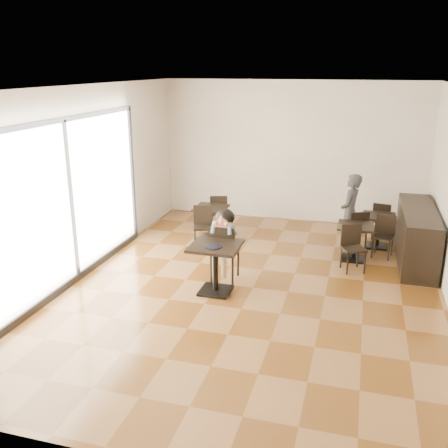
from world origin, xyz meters
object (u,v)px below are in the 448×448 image
(child_table, at_px, (216,269))
(chair_mid_b, at_px, (354,249))
(chair_left_a, at_px, (218,212))
(chair_back_a, at_px, (382,220))
(child, at_px, (225,245))
(adult_patron, at_px, (350,213))
(chair_left_b, at_px, (203,227))
(child_chair, at_px, (225,252))
(cafe_table_left, at_px, (211,223))
(cafe_table_mid, at_px, (354,242))
(chair_mid_a, at_px, (355,230))
(cafe_table_back, at_px, (378,231))
(chair_back_b, at_px, (383,237))

(child_table, xyz_separation_m, chair_mid_b, (2.10, 1.50, 0.01))
(chair_left_a, relative_size, chair_back_a, 1.04)
(child, height_order, chair_back_a, child)
(adult_patron, relative_size, chair_left_b, 1.84)
(child_chair, height_order, cafe_table_left, child_chair)
(child_chair, bearing_deg, child_table, 90.00)
(cafe_table_mid, xyz_separation_m, chair_left_b, (-2.94, -0.12, 0.07))
(cafe_table_left, bearing_deg, child_chair, -66.48)
(chair_left_b, bearing_deg, chair_mid_a, -5.22)
(child_table, bearing_deg, chair_back_a, 52.74)
(chair_mid_a, bearing_deg, chair_mid_b, 66.36)
(cafe_table_left, bearing_deg, cafe_table_back, 6.86)
(chair_mid_a, xyz_separation_m, chair_mid_b, (0.00, -1.10, 0.00))
(chair_mid_b, height_order, chair_left_b, chair_left_b)
(chair_left_a, bearing_deg, child_chair, 90.65)
(chair_back_a, bearing_deg, cafe_table_back, 93.50)
(child_chair, bearing_deg, chair_back_a, -132.17)
(chair_left_a, xyz_separation_m, chair_left_b, (0.00, -1.10, 0.00))
(cafe_table_left, distance_m, chair_left_b, 0.55)
(chair_left_b, bearing_deg, chair_left_a, 71.94)
(cafe_table_mid, height_order, chair_back_b, chair_back_b)
(adult_patron, height_order, cafe_table_mid, adult_patron)
(adult_patron, xyz_separation_m, cafe_table_back, (0.57, 0.30, -0.43))
(adult_patron, relative_size, chair_mid_b, 1.85)
(chair_mid_a, bearing_deg, cafe_table_mid, 66.36)
(child_table, distance_m, chair_mid_b, 2.58)
(adult_patron, height_order, cafe_table_left, adult_patron)
(child, xyz_separation_m, cafe_table_left, (-0.84, 1.93, -0.27))
(adult_patron, xyz_separation_m, cafe_table_left, (-2.80, -0.11, -0.42))
(adult_patron, xyz_separation_m, chair_mid_a, (0.13, 0.01, -0.35))
(cafe_table_mid, distance_m, cafe_table_left, 2.97)
(adult_patron, relative_size, chair_back_a, 1.90)
(chair_mid_a, bearing_deg, chair_left_b, -10.80)
(child_table, relative_size, chair_mid_a, 0.99)
(cafe_table_mid, height_order, cafe_table_left, cafe_table_left)
(cafe_table_left, xyz_separation_m, cafe_table_back, (3.37, 0.41, -0.01))
(chair_mid_b, relative_size, chair_back_a, 1.03)
(cafe_table_mid, distance_m, chair_left_a, 3.10)
(cafe_table_mid, xyz_separation_m, cafe_table_back, (0.44, 0.84, -0.01))
(chair_left_a, relative_size, chair_back_b, 1.04)
(child, height_order, chair_left_a, child)
(child_chair, bearing_deg, chair_left_a, -71.29)
(child_chair, relative_size, chair_back_b, 1.22)
(child_table, xyz_separation_m, chair_back_b, (2.61, 2.34, -0.01))
(child_table, bearing_deg, chair_mid_a, 51.13)
(chair_left_b, xyz_separation_m, chair_back_a, (3.45, 1.51, -0.01))
(child, bearing_deg, cafe_table_back, 42.71)
(chair_mid_a, bearing_deg, child, 20.73)
(adult_patron, distance_m, cafe_table_back, 0.77)
(child_table, xyz_separation_m, chair_left_b, (-0.84, 1.93, 0.01))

